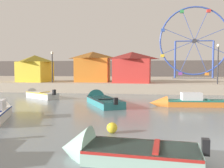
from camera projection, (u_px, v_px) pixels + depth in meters
name	position (u px, v px, depth m)	size (l,w,h in m)	color
quay_promenade	(168.00, 83.00, 35.41)	(110.00, 22.13, 1.04)	tan
distant_town_skyline	(159.00, 70.00, 57.81)	(140.00, 3.00, 4.40)	#564C47
motorboat_pale_grey	(38.00, 94.00, 22.05)	(4.21, 3.33, 1.14)	silver
motorboat_teal_painted	(100.00, 100.00, 18.54)	(3.88, 5.69, 1.43)	teal
motorboat_orange_hull	(187.00, 102.00, 17.04)	(5.93, 1.49, 1.24)	orange
motorboat_seafoam	(113.00, 151.00, 7.16)	(4.31, 1.83, 1.43)	#93BCAD
ferris_wheel_blue_frame	(194.00, 42.00, 38.35)	(10.75, 1.20, 11.23)	#334CA8
carnival_booth_orange_canopy	(93.00, 66.00, 29.01)	(4.38, 3.85, 3.54)	orange
carnival_booth_yellow_awning	(35.00, 68.00, 29.02)	(3.89, 3.95, 3.13)	yellow
carnival_booth_red_striped	(132.00, 67.00, 27.01)	(4.54, 3.40, 3.38)	red
promenade_lamp_near	(52.00, 62.00, 27.23)	(0.32, 0.32, 3.47)	#2D2D33
promenade_lamp_far	(218.00, 58.00, 24.51)	(0.32, 0.32, 4.02)	#2D2D33
mooring_buoy_orange	(112.00, 128.00, 10.00)	(0.44, 0.44, 0.44)	yellow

